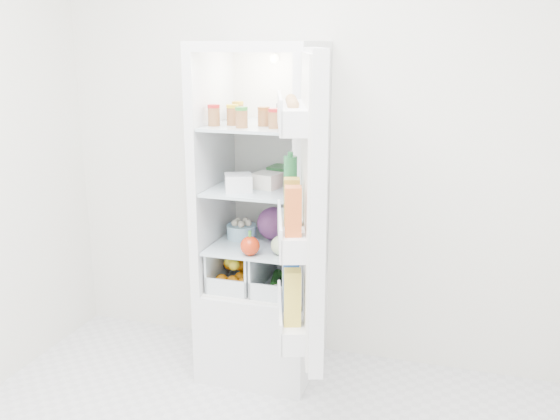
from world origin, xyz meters
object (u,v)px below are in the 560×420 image
(mushroom_bowl, at_px, (242,231))
(fridge_door, at_px, (306,213))
(refrigerator, at_px, (265,253))
(red_cabbage, at_px, (273,223))

(mushroom_bowl, xyz_separation_m, fridge_door, (0.53, -0.60, 0.31))
(refrigerator, relative_size, mushroom_bowl, 11.09)
(fridge_door, bearing_deg, red_cabbage, 10.48)
(red_cabbage, height_order, fridge_door, fridge_door)
(mushroom_bowl, relative_size, fridge_door, 0.12)
(refrigerator, distance_m, red_cabbage, 0.18)
(red_cabbage, relative_size, fridge_door, 0.14)
(refrigerator, distance_m, fridge_door, 0.85)
(refrigerator, distance_m, mushroom_bowl, 0.18)
(red_cabbage, distance_m, fridge_door, 0.77)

